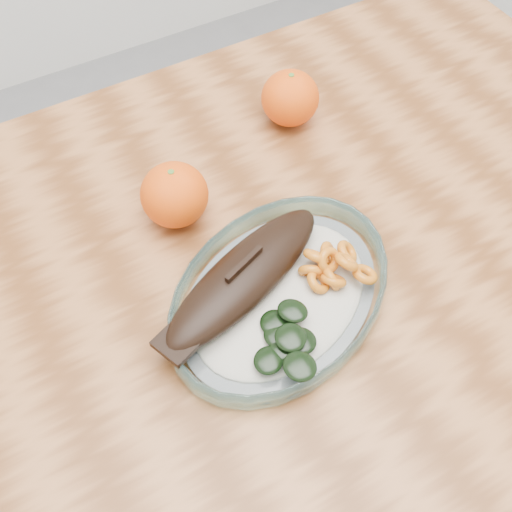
% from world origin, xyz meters
% --- Properties ---
extents(ground, '(3.00, 3.00, 0.00)m').
position_xyz_m(ground, '(0.00, 0.00, 0.00)').
color(ground, slate).
rests_on(ground, ground).
extents(dining_table, '(1.20, 0.80, 0.75)m').
position_xyz_m(dining_table, '(0.00, 0.00, 0.65)').
color(dining_table, brown).
rests_on(dining_table, ground).
extents(plated_meal, '(0.73, 0.73, 0.08)m').
position_xyz_m(plated_meal, '(-0.05, -0.07, 0.77)').
color(plated_meal, white).
rests_on(plated_meal, dining_table).
extents(orange_left, '(0.09, 0.09, 0.09)m').
position_xyz_m(orange_left, '(-0.10, 0.10, 0.79)').
color(orange_left, '#EA3804').
rests_on(orange_left, dining_table).
extents(orange_right, '(0.08, 0.08, 0.08)m').
position_xyz_m(orange_right, '(0.12, 0.19, 0.79)').
color(orange_right, '#EA3804').
rests_on(orange_right, dining_table).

